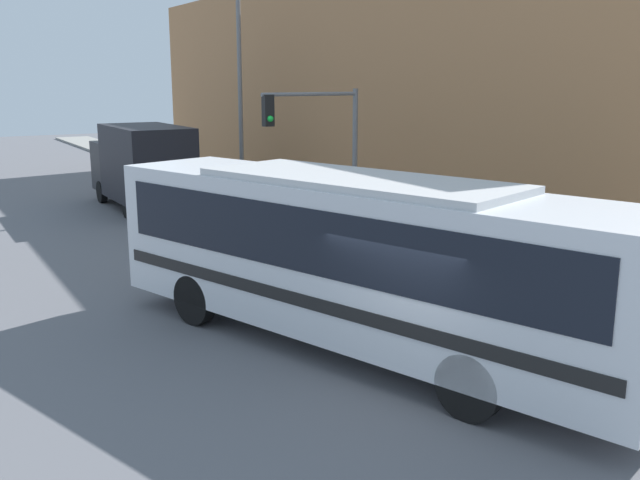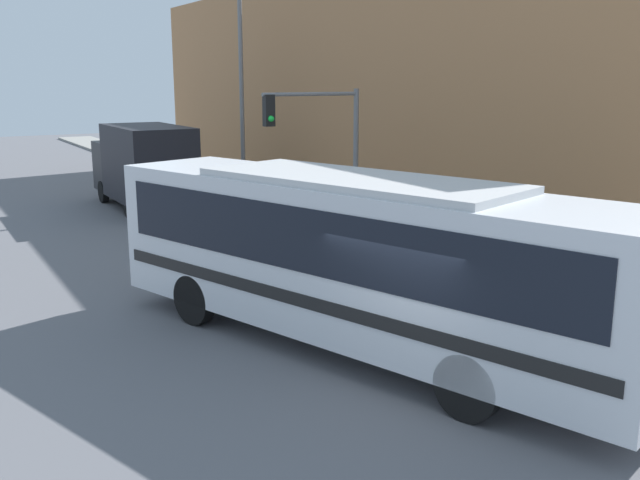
# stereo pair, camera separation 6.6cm
# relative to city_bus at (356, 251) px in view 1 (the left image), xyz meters

# --- Properties ---
(ground_plane) EXTENTS (120.00, 120.00, 0.00)m
(ground_plane) POSITION_rel_city_bus_xyz_m (0.01, -1.97, -1.91)
(ground_plane) COLOR slate
(sidewalk) EXTENTS (2.68, 70.00, 0.15)m
(sidewalk) POSITION_rel_city_bus_xyz_m (5.86, 18.03, -1.84)
(sidewalk) COLOR gray
(sidewalk) RESTS_ON ground_plane
(building_facade) EXTENTS (6.00, 31.57, 8.94)m
(building_facade) POSITION_rel_city_bus_xyz_m (10.20, 14.82, 2.56)
(building_facade) COLOR #B27A4C
(building_facade) RESTS_ON ground_plane
(city_bus) EXTENTS (5.69, 11.21, 3.29)m
(city_bus) POSITION_rel_city_bus_xyz_m (0.00, 0.00, 0.00)
(city_bus) COLOR silver
(city_bus) RESTS_ON ground_plane
(delivery_truck) EXTENTS (2.42, 6.60, 3.26)m
(delivery_truck) POSITION_rel_city_bus_xyz_m (1.05, 16.69, -0.15)
(delivery_truck) COLOR black
(delivery_truck) RESTS_ON ground_plane
(fire_hydrant) EXTENTS (0.23, 0.31, 0.77)m
(fire_hydrant) POSITION_rel_city_bus_xyz_m (5.11, 0.12, -1.38)
(fire_hydrant) COLOR #999999
(fire_hydrant) RESTS_ON sidewalk
(traffic_light_pole) EXTENTS (3.28, 0.35, 4.55)m
(traffic_light_pole) POSITION_rel_city_bus_xyz_m (4.05, 8.07, 1.40)
(traffic_light_pole) COLOR slate
(traffic_light_pole) RESTS_ON sidewalk
(parking_meter) EXTENTS (0.14, 0.14, 1.20)m
(parking_meter) POSITION_rel_city_bus_xyz_m (5.11, 7.04, -0.94)
(parking_meter) COLOR slate
(parking_meter) RESTS_ON sidewalk
(street_lamp) EXTENTS (2.64, 0.28, 8.26)m
(street_lamp) POSITION_rel_city_bus_xyz_m (5.05, 16.87, 3.08)
(street_lamp) COLOR slate
(street_lamp) RESTS_ON sidewalk
(pedestrian_near_corner) EXTENTS (0.34, 0.34, 1.84)m
(pedestrian_near_corner) POSITION_rel_city_bus_xyz_m (5.90, 5.64, -0.82)
(pedestrian_near_corner) COLOR slate
(pedestrian_near_corner) RESTS_ON sidewalk
(pedestrian_mid_block) EXTENTS (0.34, 0.34, 1.82)m
(pedestrian_mid_block) POSITION_rel_city_bus_xyz_m (5.96, 8.83, -0.83)
(pedestrian_mid_block) COLOR slate
(pedestrian_mid_block) RESTS_ON sidewalk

